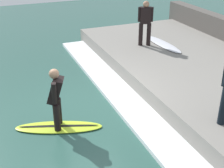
% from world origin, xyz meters
% --- Properties ---
extents(ground_plane, '(28.00, 28.00, 0.00)m').
position_xyz_m(ground_plane, '(0.00, 0.00, 0.00)').
color(ground_plane, '#2D564C').
extents(concrete_ledge, '(4.40, 11.19, 0.51)m').
position_xyz_m(concrete_ledge, '(3.80, 0.00, 0.26)').
color(concrete_ledge, gray).
rests_on(concrete_ledge, ground_plane).
extents(wave_foam_crest, '(0.85, 10.63, 0.10)m').
position_xyz_m(wave_foam_crest, '(1.17, 0.00, 0.05)').
color(wave_foam_crest, white).
rests_on(wave_foam_crest, ground_plane).
extents(surfboard_riding, '(2.07, 1.17, 0.07)m').
position_xyz_m(surfboard_riding, '(-0.78, -0.38, 0.03)').
color(surfboard_riding, '#BFE02D').
rests_on(surfboard_riding, ground_plane).
extents(surfer_riding, '(0.49, 0.58, 1.44)m').
position_xyz_m(surfer_riding, '(-0.78, -0.38, 0.86)').
color(surfer_riding, black).
rests_on(surfer_riding, surfboard_riding).
extents(surfer_waiting_near, '(0.49, 0.34, 1.54)m').
position_xyz_m(surfer_waiting_near, '(3.10, 2.82, 1.38)').
color(surfer_waiting_near, black).
rests_on(surfer_waiting_near, concrete_ledge).
extents(surfboard_waiting_near, '(0.55, 2.09, 0.06)m').
position_xyz_m(surfboard_waiting_near, '(3.74, 2.60, 0.54)').
color(surfboard_waiting_near, silver).
rests_on(surfboard_waiting_near, concrete_ledge).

